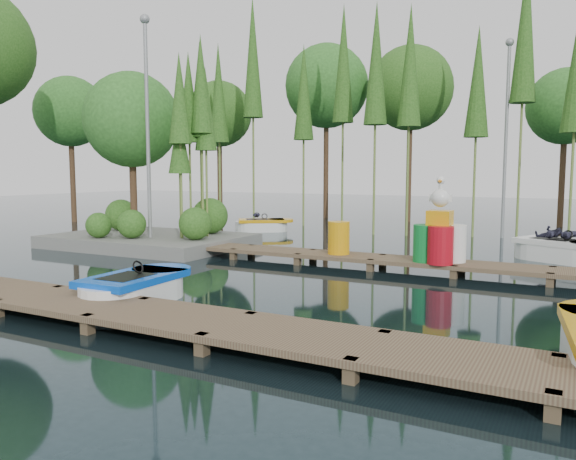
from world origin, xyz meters
The scene contains 13 objects.
ground_plane centered at (0.00, 0.00, 0.00)m, with size 90.00×90.00×0.00m, color #1B2E34.
near_dock centered at (0.00, -4.50, 0.23)m, with size 18.00×1.50×0.50m.
far_dock centered at (1.00, 2.50, 0.23)m, with size 15.00×1.20×0.50m.
island centered at (-6.30, 3.29, 3.18)m, with size 6.20×4.20×6.75m.
tree_screen centered at (-2.04, 10.60, 6.12)m, with size 34.42×18.53×10.31m.
lamp_island centered at (-5.50, 2.50, 4.26)m, with size 0.30×0.30×7.25m.
lamp_rear centered at (4.00, 11.00, 4.26)m, with size 0.30×0.30×7.25m.
boat_blue centered at (-0.80, -3.23, 0.25)m, with size 1.26×2.62×0.87m.
boat_yellow_far centered at (-5.07, 8.80, 0.25)m, with size 2.60×2.22×1.20m.
boat_white_far centered at (6.19, 5.96, 0.30)m, with size 3.12×2.40×1.35m.
yellow_barrel centered at (0.96, 2.50, 0.73)m, with size 0.57×0.57×0.86m, color orange.
drum_cluster centered at (3.63, 2.34, 0.91)m, with size 1.19×1.10×2.06m.
seagull_post centered at (3.24, 2.50, 0.85)m, with size 0.51×0.28×0.82m.
Camera 1 is at (6.62, -11.11, 2.48)m, focal length 35.00 mm.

